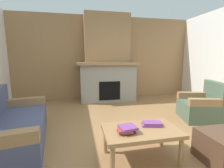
% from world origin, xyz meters
% --- Properties ---
extents(ground, '(9.00, 9.00, 0.00)m').
position_xyz_m(ground, '(0.00, 0.00, 0.00)').
color(ground, olive).
extents(wall_back_wood_panel, '(6.00, 0.12, 2.70)m').
position_xyz_m(wall_back_wood_panel, '(0.00, 3.00, 1.35)').
color(wall_back_wood_panel, '#997047').
rests_on(wall_back_wood_panel, ground).
extents(fireplace, '(1.90, 0.82, 2.70)m').
position_xyz_m(fireplace, '(0.00, 2.62, 1.16)').
color(fireplace, gray).
rests_on(fireplace, ground).
extents(couch, '(1.09, 1.90, 0.85)m').
position_xyz_m(couch, '(-1.97, 0.23, 0.29)').
color(couch, '#474C6B').
rests_on(couch, ground).
extents(armchair, '(0.93, 0.93, 0.85)m').
position_xyz_m(armchair, '(1.75, 0.53, 0.29)').
color(armchair, '#4C604C').
rests_on(armchair, ground).
extents(coffee_table, '(1.00, 0.60, 0.43)m').
position_xyz_m(coffee_table, '(-0.12, -0.53, 0.38)').
color(coffee_table, '#997047').
rests_on(coffee_table, ground).
extents(ottoman, '(0.52, 0.52, 0.40)m').
position_xyz_m(ottoman, '(0.90, -0.82, 0.20)').
color(ottoman, '#4C3323').
rests_on(ottoman, ground).
extents(book_stack_near_edge, '(0.25, 0.23, 0.08)m').
position_xyz_m(book_stack_near_edge, '(-0.34, -0.59, 0.47)').
color(book_stack_near_edge, '#2D2D33').
rests_on(book_stack_near_edge, coffee_table).
extents(book_stack_center, '(0.30, 0.21, 0.05)m').
position_xyz_m(book_stack_center, '(0.06, -0.46, 0.45)').
color(book_stack_center, '#7A3D84').
rests_on(book_stack_center, coffee_table).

